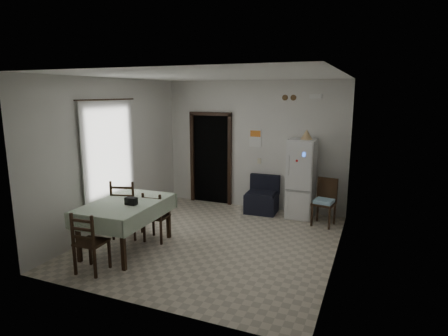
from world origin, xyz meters
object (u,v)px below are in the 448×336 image
object	(u,v)px
dining_chair_near_head	(91,241)
navy_seat	(262,195)
corner_chair	(324,203)
dining_chair_far_left	(127,208)
fridge	(301,179)
dining_chair_far_right	(157,216)
dining_table	(127,226)

from	to	relation	value
dining_chair_near_head	navy_seat	bearing A→B (deg)	-116.40
corner_chair	dining_chair_far_left	distance (m)	3.82
fridge	dining_chair_far_right	bearing A→B (deg)	-132.48
corner_chair	dining_table	xyz separation A→B (m)	(-2.92, -2.46, -0.06)
corner_chair	dining_chair_far_left	xyz separation A→B (m)	(-3.27, -1.98, 0.07)
navy_seat	dining_chair_far_right	world-z (taller)	dining_chair_far_right
navy_seat	dining_table	xyz separation A→B (m)	(-1.53, -2.80, 0.01)
dining_table	dining_chair_far_right	world-z (taller)	dining_chair_far_right
fridge	dining_chair_far_right	size ratio (longest dim) A/B	1.86
fridge	corner_chair	world-z (taller)	fridge
fridge	corner_chair	bearing A→B (deg)	-31.43
dining_chair_near_head	dining_chair_far_left	bearing A→B (deg)	-78.69
dining_chair_far_left	dining_chair_far_right	distance (m)	0.61
fridge	navy_seat	size ratio (longest dim) A/B	2.08
fridge	dining_chair_near_head	world-z (taller)	fridge
dining_chair_far_left	dining_chair_near_head	size ratio (longest dim) A/B	1.15
navy_seat	corner_chair	bearing A→B (deg)	-16.39
dining_chair_near_head	fridge	bearing A→B (deg)	-126.86
fridge	dining_chair_near_head	xyz separation A→B (m)	(-2.36, -3.68, -0.37)
dining_chair_far_left	dining_chair_near_head	xyz separation A→B (m)	(0.38, -1.36, -0.07)
fridge	dining_table	distance (m)	3.70
dining_chair_near_head	corner_chair	bearing A→B (deg)	-135.07
dining_chair_far_left	dining_chair_near_head	distance (m)	1.41
navy_seat	dining_table	world-z (taller)	dining_table
dining_table	dining_chair_far_right	bearing A→B (deg)	62.37
fridge	dining_chair_far_left	bearing A→B (deg)	-139.01
fridge	corner_chair	distance (m)	0.73
dining_chair_far_left	dining_chair_far_right	bearing A→B (deg)	167.93
dining_table	dining_chair_far_left	size ratio (longest dim) A/B	1.46
fridge	navy_seat	distance (m)	0.96
dining_table	dining_chair_far_left	world-z (taller)	dining_chair_far_left
corner_chair	dining_chair_far_right	xyz separation A→B (m)	(-2.67, -1.93, -0.02)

